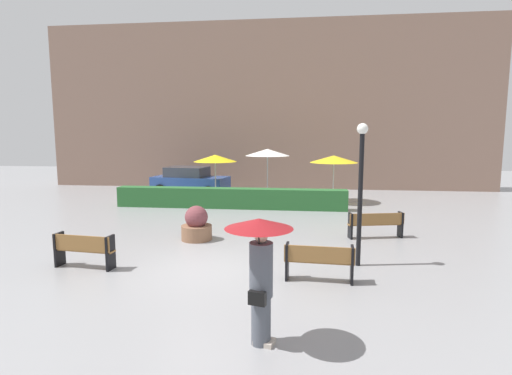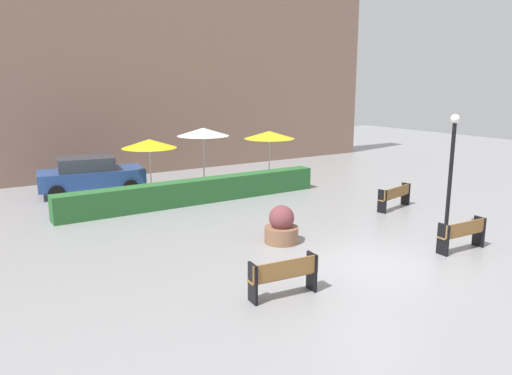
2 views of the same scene
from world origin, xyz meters
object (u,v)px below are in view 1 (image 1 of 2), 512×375
bench_near_right (319,260)px  bench_near_left (83,248)px  pedestrian_with_umbrella (260,261)px  planter_pot (197,225)px  lamp_post (361,179)px  patio_umbrella_yellow (215,158)px  parked_car (190,180)px  patio_umbrella_yellow_far (334,159)px  bench_far_right (376,223)px  patio_umbrella_white (267,152)px

bench_near_right → bench_near_left: size_ratio=1.00×
pedestrian_with_umbrella → planter_pot: (-2.75, 6.27, -0.94)m
lamp_post → patio_umbrella_yellow: (-5.92, 9.62, -0.09)m
pedestrian_with_umbrella → planter_pot: pedestrian_with_umbrella is taller
parked_car → patio_umbrella_yellow_far: bearing=-12.3°
bench_far_right → pedestrian_with_umbrella: (-3.05, -7.16, 0.91)m
lamp_post → patio_umbrella_yellow_far: lamp_post is taller
pedestrian_with_umbrella → patio_umbrella_yellow_far: patio_umbrella_yellow_far is taller
bench_far_right → planter_pot: 5.87m
pedestrian_with_umbrella → bench_far_right: bearing=67.0°
bench_far_right → bench_near_left: bench_near_left is taller
patio_umbrella_white → patio_umbrella_yellow_far: patio_umbrella_white is taller
planter_pot → parked_car: 9.99m
planter_pot → patio_umbrella_yellow: 7.88m
bench_near_left → patio_umbrella_yellow_far: size_ratio=0.69×
bench_near_right → patio_umbrella_yellow_far: bearing=84.4°
patio_umbrella_yellow → patio_umbrella_white: patio_umbrella_white is taller
pedestrian_with_umbrella → patio_umbrella_yellow_far: (2.14, 14.09, 0.76)m
bench_far_right → patio_umbrella_white: patio_umbrella_white is taller
patio_umbrella_yellow_far → parked_car: 8.16m
bench_near_right → pedestrian_with_umbrella: pedestrian_with_umbrella is taller
bench_near_right → pedestrian_with_umbrella: size_ratio=0.77×
patio_umbrella_yellow_far → parked_car: (-7.86, 1.72, -1.36)m
planter_pot → patio_umbrella_yellow_far: (4.89, 7.81, 1.70)m
pedestrian_with_umbrella → lamp_post: 4.83m
bench_near_right → patio_umbrella_white: patio_umbrella_white is taller
patio_umbrella_yellow_far → patio_umbrella_white: bearing=176.0°
planter_pot → lamp_post: lamp_post is taller
patio_umbrella_yellow_far → lamp_post: bearing=-90.2°
patio_umbrella_yellow_far → bench_far_right: bearing=-82.5°
pedestrian_with_umbrella → patio_umbrella_yellow: (-3.81, 13.89, 0.76)m
bench_near_left → planter_pot: size_ratio=1.46×
bench_far_right → lamp_post: bearing=-108.0°
bench_near_right → lamp_post: 2.42m
lamp_post → patio_umbrella_yellow: 11.30m
bench_near_left → patio_umbrella_white: (3.68, 11.10, 1.95)m
bench_far_right → patio_umbrella_yellow_far: (-0.91, 6.92, 1.66)m
bench_near_left → planter_pot: (2.12, 3.05, -0.04)m
planter_pot → patio_umbrella_white: (1.56, 8.05, 2.00)m
bench_near_left → patio_umbrella_white: patio_umbrella_white is taller
lamp_post → patio_umbrella_white: (-3.29, 10.06, 0.20)m
parked_car → pedestrian_with_umbrella: bearing=-70.1°
lamp_post → patio_umbrella_yellow: bearing=121.6°
pedestrian_with_umbrella → patio_umbrella_white: size_ratio=0.79×
pedestrian_with_umbrella → patio_umbrella_white: 14.41m
lamp_post → patio_umbrella_yellow: size_ratio=1.56×
bench_far_right → patio_umbrella_yellow: 9.75m
bench_far_right → patio_umbrella_yellow_far: patio_umbrella_yellow_far is taller
pedestrian_with_umbrella → patio_umbrella_yellow: patio_umbrella_yellow is taller
bench_far_right → bench_near_left: (-7.92, -3.95, 0.01)m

